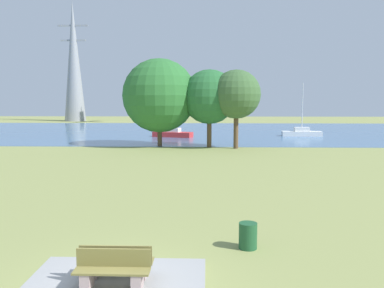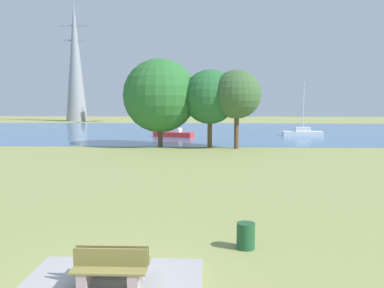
# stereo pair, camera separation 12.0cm
# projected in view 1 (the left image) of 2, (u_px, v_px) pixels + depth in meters

# --- Properties ---
(ground_plane) EXTENTS (160.00, 160.00, 0.00)m
(ground_plane) POSITION_uv_depth(u_px,v_px,m) (178.00, 159.00, 32.06)
(ground_plane) COLOR #8C9351
(concrete_pad) EXTENTS (4.40, 3.20, 0.10)m
(concrete_pad) POSITION_uv_depth(u_px,v_px,m) (115.00, 284.00, 10.19)
(concrete_pad) COLOR #979797
(concrete_pad) RESTS_ON ground
(bench_facing_water) EXTENTS (1.80, 0.48, 0.89)m
(bench_facing_water) POSITION_uv_depth(u_px,v_px,m) (117.00, 264.00, 10.41)
(bench_facing_water) COLOR #AD9490
(bench_facing_water) RESTS_ON concrete_pad
(bench_facing_inland) EXTENTS (1.80, 0.48, 0.89)m
(bench_facing_inland) POSITION_uv_depth(u_px,v_px,m) (112.00, 272.00, 9.88)
(bench_facing_inland) COLOR #AD9490
(bench_facing_inland) RESTS_ON concrete_pad
(litter_bin) EXTENTS (0.56, 0.56, 0.80)m
(litter_bin) POSITION_uv_depth(u_px,v_px,m) (248.00, 236.00, 12.75)
(litter_bin) COLOR #1E512D
(litter_bin) RESTS_ON ground
(water_surface) EXTENTS (140.00, 40.00, 0.02)m
(water_surface) POSITION_uv_depth(u_px,v_px,m) (191.00, 131.00, 59.88)
(water_surface) COLOR teal
(water_surface) RESTS_ON ground
(sailboat_red) EXTENTS (5.03, 2.87, 6.48)m
(sailboat_red) POSITION_uv_depth(u_px,v_px,m) (173.00, 133.00, 50.56)
(sailboat_red) COLOR red
(sailboat_red) RESTS_ON water_surface
(sailboat_white) EXTENTS (4.88, 1.76, 6.58)m
(sailboat_white) POSITION_uv_depth(u_px,v_px,m) (302.00, 133.00, 51.66)
(sailboat_white) COLOR white
(sailboat_white) RESTS_ON water_surface
(tree_mid_shore) EXTENTS (7.11, 7.11, 8.47)m
(tree_mid_shore) POSITION_uv_depth(u_px,v_px,m) (159.00, 96.00, 40.18)
(tree_mid_shore) COLOR brown
(tree_mid_shore) RESTS_ON ground
(tree_west_far) EXTENTS (5.15, 5.15, 7.37)m
(tree_west_far) POSITION_uv_depth(u_px,v_px,m) (209.00, 97.00, 39.40)
(tree_west_far) COLOR brown
(tree_west_far) RESTS_ON ground
(tree_east_near) EXTENTS (4.51, 4.51, 7.28)m
(tree_east_near) POSITION_uv_depth(u_px,v_px,m) (236.00, 94.00, 38.30)
(tree_east_near) COLOR brown
(tree_east_near) RESTS_ON ground
(electricity_pylon) EXTENTS (6.40, 4.40, 24.65)m
(electricity_pylon) POSITION_uv_depth(u_px,v_px,m) (74.00, 62.00, 86.77)
(electricity_pylon) COLOR gray
(electricity_pylon) RESTS_ON ground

